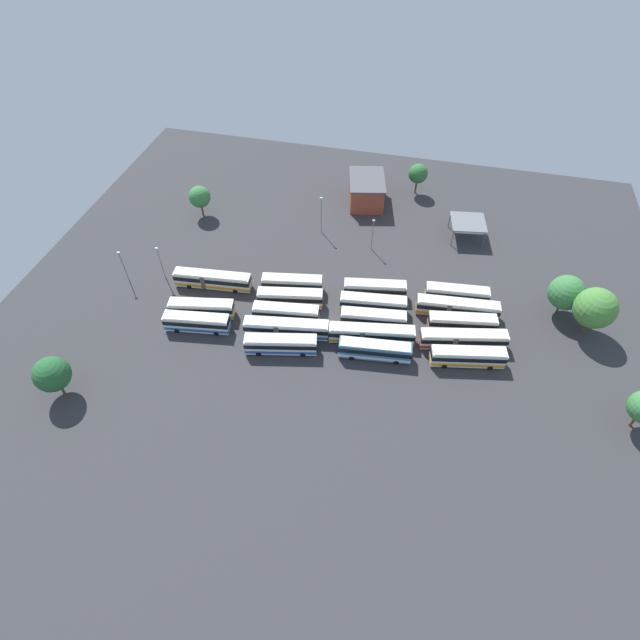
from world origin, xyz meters
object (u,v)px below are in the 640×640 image
(bus_row0_slot4, at_px, (213,280))
(maintenance_shelter, at_px, (468,222))
(bus_row1_slot0, at_px, (281,344))
(tree_west_edge, at_px, (418,174))
(bus_row3_slot2, at_px, (462,323))
(tree_north_edge, at_px, (200,197))
(bus_row2_slot1, at_px, (371,334))
(bus_row3_slot1, at_px, (463,339))
(tree_northeast, at_px, (566,293))
(bus_row1_slot2, at_px, (286,313))
(lamp_post_by_building, at_px, (321,214))
(depot_building, at_px, (366,190))
(bus_row0_slot1, at_px, (197,322))
(bus_row1_slot4, at_px, (292,284))
(lamp_post_mid_lot, at_px, (123,266))
(bus_row2_slot0, at_px, (375,350))
(bus_row2_slot4, at_px, (375,289))
(tree_south_edge, at_px, (595,308))
(bus_row3_slot4, at_px, (457,294))
(tree_northwest, at_px, (52,374))
(lamp_post_far_corner, at_px, (161,262))
(bus_row1_slot1, at_px, (286,328))
(bus_row1_slot3, at_px, (290,298))
(lamp_post_near_entrance, at_px, (372,233))
(bus_row3_slot0, at_px, (468,357))
(bus_row0_slot2, at_px, (202,308))
(bus_row3_slot3, at_px, (457,308))

(bus_row0_slot4, relative_size, maintenance_shelter, 1.85)
(bus_row1_slot0, relative_size, tree_west_edge, 1.70)
(bus_row3_slot2, bearing_deg, tree_north_edge, 159.70)
(bus_row2_slot1, distance_m, maintenance_shelter, 38.64)
(bus_row1_slot0, relative_size, tree_north_edge, 1.75)
(maintenance_shelter, bearing_deg, bus_row3_slot1, -88.92)
(tree_northeast, bearing_deg, bus_row1_slot2, -164.26)
(bus_row2_slot1, relative_size, lamp_post_by_building, 1.72)
(depot_building, height_order, tree_north_edge, tree_north_edge)
(tree_northeast, bearing_deg, bus_row0_slot1, -162.87)
(bus_row1_slot4, xyz_separation_m, bus_row2_slot1, (17.53, -9.35, 0.00))
(depot_building, relative_size, lamp_post_mid_lot, 1.68)
(depot_building, relative_size, maintenance_shelter, 1.54)
(bus_row2_slot0, bearing_deg, bus_row2_slot4, 99.19)
(bus_row2_slot0, distance_m, lamp_post_mid_lot, 52.84)
(bus_row1_slot2, relative_size, tree_north_edge, 1.68)
(tree_south_edge, bearing_deg, bus_row3_slot4, 174.07)
(tree_west_edge, bearing_deg, lamp_post_by_building, -132.73)
(tree_northwest, bearing_deg, tree_northeast, 25.27)
(bus_row3_slot4, distance_m, tree_west_edge, 38.24)
(bus_row3_slot4, bearing_deg, tree_northeast, 4.50)
(bus_row3_slot4, height_order, tree_northeast, tree_northeast)
(bus_row0_slot1, height_order, bus_row3_slot2, same)
(bus_row1_slot4, relative_size, bus_row3_slot4, 0.99)
(bus_row2_slot4, xyz_separation_m, lamp_post_by_building, (-15.15, 17.77, 3.07))
(bus_row3_slot2, height_order, lamp_post_far_corner, lamp_post_far_corner)
(bus_row1_slot2, bearing_deg, bus_row2_slot1, -4.64)
(bus_row0_slot1, height_order, bus_row3_slot4, same)
(bus_row1_slot1, height_order, tree_south_edge, tree_south_edge)
(bus_row1_slot3, distance_m, bus_row3_slot2, 32.76)
(bus_row1_slot0, distance_m, lamp_post_near_entrance, 34.12)
(bus_row2_slot0, xyz_separation_m, maintenance_shelter, (14.40, 38.82, 2.02))
(bus_row1_slot1, bearing_deg, bus_row2_slot1, 8.40)
(bus_row2_slot4, relative_size, bus_row3_slot0, 0.95)
(bus_row2_slot1, bearing_deg, bus_row3_slot1, 9.12)
(bus_row0_slot1, xyz_separation_m, depot_building, (23.38, 48.32, 1.25))
(bus_row2_slot4, height_order, depot_building, depot_building)
(tree_northeast, bearing_deg, bus_row1_slot3, -168.76)
(lamp_post_by_building, xyz_separation_m, tree_south_edge, (54.50, -17.87, 1.24))
(bus_row2_slot4, height_order, maintenance_shelter, maintenance_shelter)
(bus_row3_slot1, height_order, lamp_post_near_entrance, lamp_post_near_entrance)
(bus_row3_slot1, height_order, maintenance_shelter, maintenance_shelter)
(bus_row3_slot0, distance_m, lamp_post_by_building, 45.61)
(bus_row0_slot2, height_order, bus_row3_slot4, same)
(bus_row1_slot4, height_order, bus_row3_slot3, same)
(bus_row1_slot3, xyz_separation_m, tree_south_edge, (54.95, 6.12, 4.30))
(tree_northeast, bearing_deg, bus_row3_slot2, -153.60)
(bus_row1_slot2, distance_m, bus_row3_slot4, 33.57)
(bus_row1_slot4, xyz_separation_m, bus_row2_slot0, (18.76, -12.90, 0.00))
(bus_row0_slot4, height_order, bus_row1_slot2, same)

